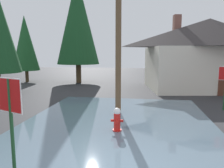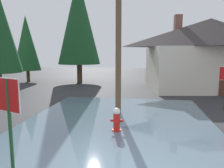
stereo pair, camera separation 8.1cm
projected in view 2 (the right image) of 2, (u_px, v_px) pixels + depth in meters
The scene contains 7 objects.
flood_puddle at pixel (118, 121), 9.71m from camera, with size 8.10×9.55×0.07m, color slate.
stop_sign_near at pixel (9, 109), 4.92m from camera, with size 0.74×0.30×2.48m.
fire_hydrant at pixel (117, 120), 8.37m from camera, with size 0.48×0.41×0.96m.
utility_pole at pixel (119, 26), 10.39m from camera, with size 1.60×0.28×8.24m.
house at pixel (209, 53), 18.14m from camera, with size 11.20×8.02×6.27m.
pine_tree_tall_left at pixel (26, 43), 22.66m from camera, with size 2.74×2.74×6.84m.
pine_tree_mid_left at pixel (79, 20), 21.90m from camera, with size 4.26×4.26×10.64m.
Camera 2 is at (0.80, -4.84, 3.02)m, focal length 35.19 mm.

